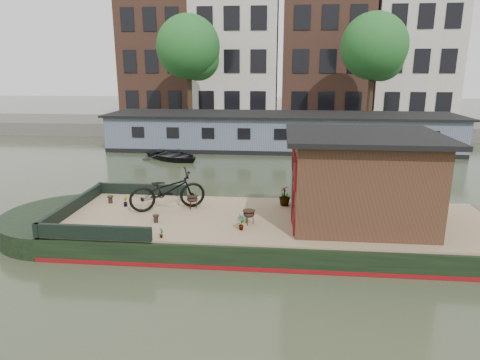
# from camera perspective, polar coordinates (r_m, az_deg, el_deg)

# --- Properties ---
(ground) EXTENTS (120.00, 120.00, 0.00)m
(ground) POSITION_cam_1_polar(r_m,az_deg,el_deg) (12.25, 4.91, -7.98)
(ground) COLOR #29301F
(ground) RESTS_ON ground
(houseboat_hull) EXTENTS (14.01, 4.02, 0.60)m
(houseboat_hull) POSITION_cam_1_polar(r_m,az_deg,el_deg) (12.22, -1.36, -6.59)
(houseboat_hull) COLOR black
(houseboat_hull) RESTS_ON ground
(houseboat_deck) EXTENTS (11.80, 3.80, 0.05)m
(houseboat_deck) POSITION_cam_1_polar(r_m,az_deg,el_deg) (12.02, 4.97, -5.23)
(houseboat_deck) COLOR #8C7A57
(houseboat_deck) RESTS_ON houseboat_hull
(bow_bulwark) EXTENTS (3.00, 4.00, 0.35)m
(bow_bulwark) POSITION_cam_1_polar(r_m,az_deg,el_deg) (13.01, -17.97, -3.42)
(bow_bulwark) COLOR black
(bow_bulwark) RESTS_ON houseboat_deck
(cabin) EXTENTS (4.00, 3.50, 2.42)m
(cabin) POSITION_cam_1_polar(r_m,az_deg,el_deg) (11.84, 15.75, 0.29)
(cabin) COLOR black
(cabin) RESTS_ON houseboat_deck
(bicycle) EXTENTS (2.36, 1.65, 1.17)m
(bicycle) POSITION_cam_1_polar(r_m,az_deg,el_deg) (12.73, -9.65, -1.35)
(bicycle) COLOR black
(bicycle) RESTS_ON houseboat_deck
(potted_plant_a) EXTENTS (0.25, 0.28, 0.43)m
(potted_plant_a) POSITION_cam_1_polar(r_m,az_deg,el_deg) (11.06, 0.14, -5.65)
(potted_plant_a) COLOR #974F2B
(potted_plant_a) RESTS_ON houseboat_deck
(potted_plant_b) EXTENTS (0.20, 0.21, 0.30)m
(potted_plant_b) POSITION_cam_1_polar(r_m,az_deg,el_deg) (13.39, -15.04, -2.80)
(potted_plant_b) COLOR brown
(potted_plant_b) RESTS_ON houseboat_deck
(potted_plant_d) EXTENTS (0.41, 0.41, 0.61)m
(potted_plant_d) POSITION_cam_1_polar(r_m,az_deg,el_deg) (13.06, 5.96, -2.08)
(potted_plant_d) COLOR maroon
(potted_plant_d) RESTS_ON houseboat_deck
(potted_plant_e) EXTENTS (0.12, 0.15, 0.27)m
(potted_plant_e) POSITION_cam_1_polar(r_m,az_deg,el_deg) (10.78, -10.46, -6.95)
(potted_plant_e) COLOR #973F2C
(potted_plant_e) RESTS_ON houseboat_deck
(brazier_front) EXTENTS (0.37, 0.37, 0.39)m
(brazier_front) POSITION_cam_1_polar(r_m,az_deg,el_deg) (11.48, 1.19, -4.99)
(brazier_front) COLOR black
(brazier_front) RESTS_ON houseboat_deck
(brazier_rear) EXTENTS (0.41, 0.41, 0.40)m
(brazier_rear) POSITION_cam_1_polar(r_m,az_deg,el_deg) (12.80, -6.36, -2.94)
(brazier_rear) COLOR black
(brazier_rear) RESTS_ON houseboat_deck
(bollard_port) EXTENTS (0.19, 0.19, 0.22)m
(bollard_port) POSITION_cam_1_polar(r_m,az_deg,el_deg) (13.85, -16.89, -2.52)
(bollard_port) COLOR black
(bollard_port) RESTS_ON houseboat_deck
(bollard_stbd) EXTENTS (0.18, 0.18, 0.21)m
(bollard_stbd) POSITION_cam_1_polar(r_m,az_deg,el_deg) (11.87, -11.14, -5.08)
(bollard_stbd) COLOR black
(bollard_stbd) RESTS_ON houseboat_deck
(dinghy) EXTENTS (4.11, 3.84, 0.69)m
(dinghy) POSITION_cam_1_polar(r_m,az_deg,el_deg) (22.88, -8.93, 3.56)
(dinghy) COLOR black
(dinghy) RESTS_ON ground
(far_houseboat) EXTENTS (20.40, 4.40, 2.11)m
(far_houseboat) POSITION_cam_1_polar(r_m,az_deg,el_deg) (25.58, 5.44, 6.27)
(far_houseboat) COLOR slate
(far_houseboat) RESTS_ON ground
(quay) EXTENTS (60.00, 6.00, 0.90)m
(quay) POSITION_cam_1_polar(r_m,az_deg,el_deg) (32.08, 5.49, 7.05)
(quay) COLOR #47443F
(quay) RESTS_ON ground
(townhouse_row) EXTENTS (27.25, 8.00, 16.50)m
(townhouse_row) POSITION_cam_1_polar(r_m,az_deg,el_deg) (38.93, 6.08, 19.37)
(townhouse_row) COLOR brown
(townhouse_row) RESTS_ON ground
(tree_left) EXTENTS (4.40, 4.40, 7.40)m
(tree_left) POSITION_cam_1_polar(r_m,az_deg,el_deg) (31.06, -6.60, 16.84)
(tree_left) COLOR #332316
(tree_left) RESTS_ON quay
(tree_right) EXTENTS (4.40, 4.40, 7.40)m
(tree_right) POSITION_cam_1_polar(r_m,az_deg,el_deg) (30.99, 17.65, 16.28)
(tree_right) COLOR #332316
(tree_right) RESTS_ON quay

